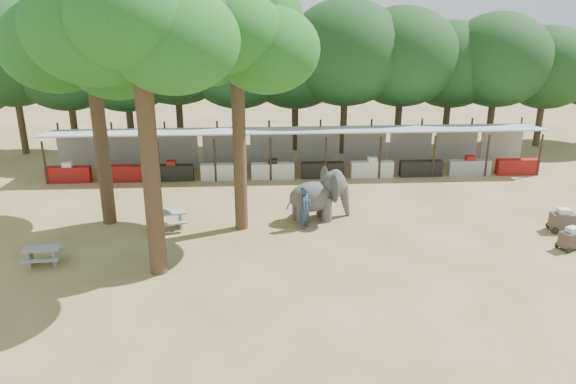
{
  "coord_description": "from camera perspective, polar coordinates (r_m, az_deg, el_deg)",
  "views": [
    {
      "loc": [
        -2.26,
        -17.01,
        9.85
      ],
      "look_at": [
        -1.0,
        5.0,
        2.0
      ],
      "focal_mm": 35.0,
      "sensor_mm": 36.0,
      "label": 1
    }
  ],
  "objects": [
    {
      "name": "ground",
      "position": [
        19.79,
        3.78,
        -10.3
      ],
      "size": [
        100.0,
        100.0,
        0.0
      ],
      "primitive_type": "plane",
      "color": "brown",
      "rests_on": "ground"
    },
    {
      "name": "vendor_stalls",
      "position": [
        32.13,
        0.88,
        3.94
      ],
      "size": [
        28.0,
        2.99,
        2.8
      ],
      "color": "#A8ABB0",
      "rests_on": "ground"
    },
    {
      "name": "yard_tree_left",
      "position": [
        25.22,
        -19.77,
        14.75
      ],
      "size": [
        7.1,
        6.9,
        11.02
      ],
      "color": "#332316",
      "rests_on": "ground"
    },
    {
      "name": "yard_tree_center",
      "position": [
        19.6,
        -15.37,
        17.06
      ],
      "size": [
        7.1,
        6.9,
        12.04
      ],
      "color": "#332316",
      "rests_on": "ground"
    },
    {
      "name": "yard_tree_back",
      "position": [
        23.26,
        -5.65,
        16.28
      ],
      "size": [
        7.1,
        6.9,
        11.36
      ],
      "color": "#332316",
      "rests_on": "ground"
    },
    {
      "name": "backdrop_trees",
      "position": [
        36.34,
        0.32,
        12.74
      ],
      "size": [
        46.46,
        5.95,
        8.33
      ],
      "color": "#332316",
      "rests_on": "ground"
    },
    {
      "name": "elephant",
      "position": [
        25.55,
        3.24,
        -0.33
      ],
      "size": [
        3.11,
        2.29,
        2.31
      ],
      "rotation": [
        0.0,
        0.0,
        0.23
      ],
      "color": "#3F3C3C",
      "rests_on": "ground"
    },
    {
      "name": "handler",
      "position": [
        24.62,
        1.79,
        -1.58
      ],
      "size": [
        0.73,
        0.83,
        1.92
      ],
      "primitive_type": "imported",
      "rotation": [
        0.0,
        0.0,
        1.1
      ],
      "color": "#26384C",
      "rests_on": "ground"
    },
    {
      "name": "picnic_table_near",
      "position": [
        23.5,
        -23.68,
        -5.75
      ],
      "size": [
        1.47,
        1.35,
        0.68
      ],
      "rotation": [
        0.0,
        0.0,
        0.09
      ],
      "color": "gray",
      "rests_on": "ground"
    },
    {
      "name": "picnic_table_far",
      "position": [
        25.27,
        -12.1,
        -2.54
      ],
      "size": [
        1.85,
        1.73,
        0.79
      ],
      "rotation": [
        0.0,
        0.0,
        0.22
      ],
      "color": "gray",
      "rests_on": "ground"
    },
    {
      "name": "cart_front",
      "position": [
        25.49,
        26.81,
        -4.23
      ],
      "size": [
        1.15,
        0.96,
        0.96
      ],
      "rotation": [
        0.0,
        0.0,
        0.37
      ],
      "color": "#3A2D26",
      "rests_on": "ground"
    },
    {
      "name": "cart_back",
      "position": [
        27.19,
        26.1,
        -2.58
      ],
      "size": [
        1.12,
        0.78,
        1.05
      ],
      "rotation": [
        0.0,
        0.0,
        -0.08
      ],
      "color": "#3A2D26",
      "rests_on": "ground"
    }
  ]
}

